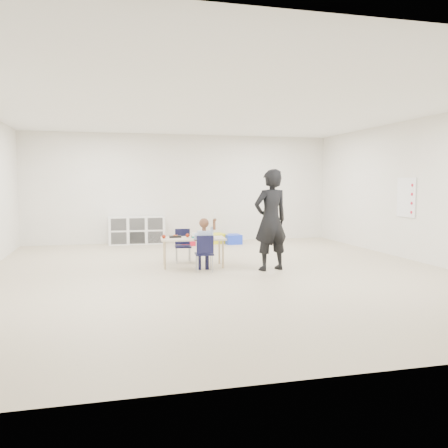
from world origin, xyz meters
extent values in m
plane|color=#BCAA91|center=(0.00, 0.00, 0.00)|extent=(9.00, 9.00, 0.00)
plane|color=white|center=(0.00, 0.00, 2.80)|extent=(9.00, 9.00, 0.00)
cube|color=white|center=(0.00, 4.50, 1.40)|extent=(8.00, 0.02, 2.80)
cube|color=white|center=(0.00, -4.50, 1.40)|extent=(8.00, 0.02, 2.80)
cube|color=white|center=(4.00, 0.00, 1.40)|extent=(0.02, 9.00, 2.80)
cube|color=beige|center=(-0.40, 0.71, 0.52)|extent=(1.22, 0.69, 0.03)
cube|color=black|center=(-0.31, 0.74, 0.55)|extent=(0.23, 0.18, 0.03)
cube|color=black|center=(-0.71, 0.85, 0.55)|extent=(0.23, 0.18, 0.03)
cube|color=white|center=(-0.40, 0.60, 0.59)|extent=(0.08, 0.08, 0.10)
ellipsoid|color=tan|center=(-0.09, 0.60, 0.57)|extent=(0.09, 0.09, 0.07)
sphere|color=maroon|center=(-0.48, 0.80, 0.57)|extent=(0.07, 0.07, 0.07)
sphere|color=maroon|center=(-0.93, 0.72, 0.57)|extent=(0.07, 0.07, 0.07)
cube|color=white|center=(-1.20, 4.28, 0.35)|extent=(1.40, 0.40, 0.70)
cube|color=white|center=(3.98, 0.60, 1.25)|extent=(0.02, 0.60, 0.80)
imported|color=black|center=(0.87, 0.03, 0.89)|extent=(0.73, 0.56, 1.78)
cube|color=red|center=(0.04, 3.74, 0.10)|extent=(0.38, 0.46, 0.21)
cube|color=yellow|center=(0.81, 3.98, 0.12)|extent=(0.47, 0.56, 0.25)
cube|color=blue|center=(1.17, 3.74, 0.12)|extent=(0.39, 0.50, 0.24)
camera|label=1|loc=(-1.94, -7.84, 1.54)|focal=38.00mm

